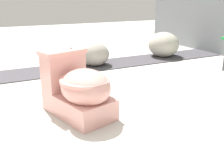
# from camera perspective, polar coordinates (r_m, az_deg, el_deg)

# --- Properties ---
(ground_plane) EXTENTS (14.00, 14.00, 0.00)m
(ground_plane) POSITION_cam_1_polar(r_m,az_deg,el_deg) (2.11, -13.15, -9.84)
(ground_plane) COLOR beige
(gravel_strip) EXTENTS (0.56, 8.00, 0.01)m
(gravel_strip) POSITION_cam_1_polar(r_m,az_deg,el_deg) (3.50, -10.51, 1.11)
(gravel_strip) COLOR #423F44
(gravel_strip) RESTS_ON ground
(toilet) EXTENTS (0.71, 0.53, 0.52)m
(toilet) POSITION_cam_1_polar(r_m,az_deg,el_deg) (2.10, -7.31, -3.13)
(toilet) COLOR #E09E93
(toilet) RESTS_ON ground
(boulder_near) EXTENTS (0.56, 0.56, 0.32)m
(boulder_near) POSITION_cam_1_polar(r_m,az_deg,el_deg) (3.61, -3.74, 4.41)
(boulder_near) COLOR gray
(boulder_near) RESTS_ON ground
(boulder_far) EXTENTS (0.64, 0.63, 0.39)m
(boulder_far) POSITION_cam_1_polar(r_m,az_deg,el_deg) (4.24, 11.15, 6.41)
(boulder_far) COLOR #ADA899
(boulder_far) RESTS_ON ground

